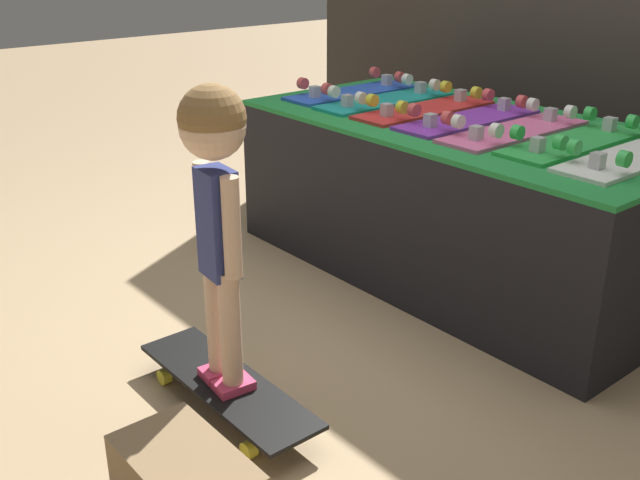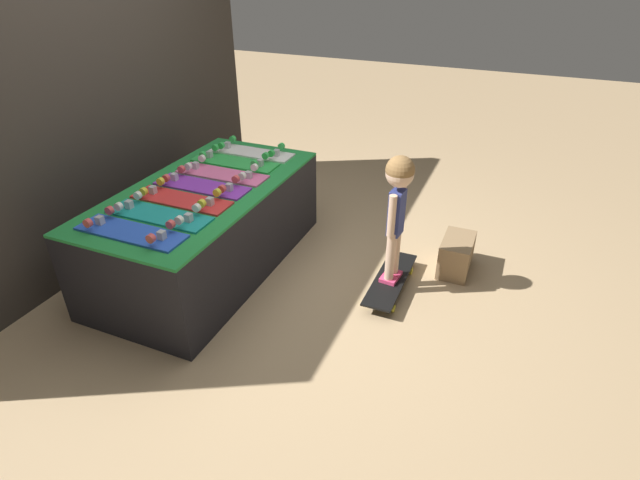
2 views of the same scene
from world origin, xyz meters
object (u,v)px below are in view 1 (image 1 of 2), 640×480
at_px(skateboard_green_on_rack, 575,140).
at_px(skateboard_on_floor, 227,386).
at_px(skateboard_pink_on_rack, 515,129).
at_px(skateboard_purple_on_rack, 468,117).
at_px(skateboard_teal_on_rack, 385,99).
at_px(skateboard_white_on_rack, 634,155).
at_px(skateboard_red_on_rack, 425,108).
at_px(child, 216,184).
at_px(skateboard_blue_on_rack, 352,90).

xyz_separation_m(skateboard_green_on_rack, skateboard_on_floor, (-0.24, -1.37, -0.60)).
bearing_deg(skateboard_green_on_rack, skateboard_pink_on_rack, -171.29).
height_order(skateboard_pink_on_rack, skateboard_green_on_rack, same).
bearing_deg(skateboard_pink_on_rack, skateboard_purple_on_rack, 176.49).
distance_m(skateboard_teal_on_rack, skateboard_white_on_rack, 1.19).
distance_m(skateboard_red_on_rack, child, 1.43).
distance_m(skateboard_pink_on_rack, skateboard_white_on_rack, 0.48).
distance_m(skateboard_pink_on_rack, skateboard_on_floor, 1.47).
relative_size(skateboard_purple_on_rack, skateboard_on_floor, 0.95).
distance_m(skateboard_blue_on_rack, skateboard_purple_on_rack, 0.72).
xyz_separation_m(skateboard_green_on_rack, child, (-0.24, -1.37, 0.06)).
distance_m(skateboard_red_on_rack, skateboard_purple_on_rack, 0.24).
bearing_deg(skateboard_white_on_rack, skateboard_red_on_rack, -179.60).
relative_size(skateboard_blue_on_rack, skateboard_green_on_rack, 1.00).
distance_m(skateboard_teal_on_rack, skateboard_on_floor, 1.64).
distance_m(skateboard_purple_on_rack, skateboard_on_floor, 1.50).
xyz_separation_m(skateboard_purple_on_rack, skateboard_pink_on_rack, (0.24, -0.01, 0.00)).
bearing_deg(skateboard_teal_on_rack, skateboard_green_on_rack, 1.75).
distance_m(skateboard_green_on_rack, skateboard_on_floor, 1.52).
xyz_separation_m(skateboard_green_on_rack, skateboard_white_on_rack, (0.24, -0.02, 0.00)).
height_order(skateboard_green_on_rack, child, child).
height_order(skateboard_blue_on_rack, skateboard_purple_on_rack, same).
height_order(skateboard_blue_on_rack, skateboard_red_on_rack, same).
height_order(skateboard_pink_on_rack, skateboard_white_on_rack, same).
xyz_separation_m(skateboard_purple_on_rack, skateboard_on_floor, (0.23, -1.35, -0.60)).
relative_size(skateboard_red_on_rack, skateboard_pink_on_rack, 1.00).
distance_m(skateboard_teal_on_rack, skateboard_green_on_rack, 0.96).
xyz_separation_m(skateboard_teal_on_rack, skateboard_green_on_rack, (0.96, 0.03, 0.00)).
xyz_separation_m(skateboard_teal_on_rack, skateboard_white_on_rack, (1.19, 0.01, 0.00)).
height_order(skateboard_teal_on_rack, skateboard_purple_on_rack, same).
xyz_separation_m(skateboard_teal_on_rack, skateboard_on_floor, (0.71, -1.35, -0.60)).
bearing_deg(skateboard_pink_on_rack, skateboard_white_on_rack, 2.33).
bearing_deg(skateboard_white_on_rack, skateboard_purple_on_rack, -179.62).
bearing_deg(skateboard_blue_on_rack, skateboard_teal_on_rack, -3.39).
relative_size(skateboard_blue_on_rack, skateboard_purple_on_rack, 1.00).
height_order(skateboard_purple_on_rack, skateboard_white_on_rack, same).
bearing_deg(skateboard_red_on_rack, skateboard_on_floor, -70.72).
bearing_deg(child, skateboard_red_on_rack, 114.82).
height_order(skateboard_purple_on_rack, skateboard_on_floor, skateboard_purple_on_rack).
bearing_deg(skateboard_purple_on_rack, child, -80.19).
height_order(skateboard_blue_on_rack, skateboard_white_on_rack, same).
distance_m(skateboard_white_on_rack, skateboard_on_floor, 1.56).
relative_size(skateboard_teal_on_rack, skateboard_pink_on_rack, 1.00).
bearing_deg(child, skateboard_purple_on_rack, 105.35).
xyz_separation_m(skateboard_blue_on_rack, skateboard_teal_on_rack, (0.24, -0.01, 0.00)).
relative_size(skateboard_teal_on_rack, skateboard_purple_on_rack, 1.00).
bearing_deg(skateboard_red_on_rack, skateboard_green_on_rack, 1.90).
bearing_deg(skateboard_blue_on_rack, skateboard_pink_on_rack, -1.30).
relative_size(skateboard_purple_on_rack, skateboard_white_on_rack, 1.00).
distance_m(skateboard_teal_on_rack, child, 1.52).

